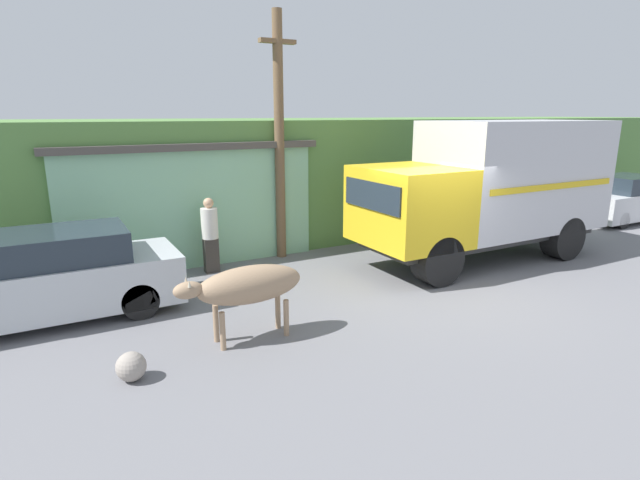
# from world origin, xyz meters

# --- Properties ---
(ground_plane) EXTENTS (60.00, 60.00, 0.00)m
(ground_plane) POSITION_xyz_m (0.00, 0.00, 0.00)
(ground_plane) COLOR slate
(hillside_embankment) EXTENTS (32.00, 5.90, 3.41)m
(hillside_embankment) POSITION_xyz_m (0.00, 6.93, 1.71)
(hillside_embankment) COLOR #568442
(hillside_embankment) RESTS_ON ground_plane
(building_backdrop) EXTENTS (6.23, 2.70, 2.92)m
(building_backdrop) POSITION_xyz_m (-4.17, 5.09, 1.47)
(building_backdrop) COLOR #8CC69E
(building_backdrop) RESTS_ON ground_plane
(cargo_truck) EXTENTS (6.64, 2.38, 3.41)m
(cargo_truck) POSITION_xyz_m (2.45, 1.12, 1.85)
(cargo_truck) COLOR #2D2D2D
(cargo_truck) RESTS_ON ground_plane
(brown_cow) EXTENTS (2.09, 0.61, 1.24)m
(brown_cow) POSITION_xyz_m (-4.52, -0.38, 0.92)
(brown_cow) COLOR #9E7F60
(brown_cow) RESTS_ON ground_plane
(parked_suv) EXTENTS (4.38, 1.74, 1.59)m
(parked_suv) POSITION_xyz_m (-7.26, 2.11, 0.77)
(parked_suv) COLOR silver
(parked_suv) RESTS_ON ground_plane
(hatchback_car) EXTENTS (3.62, 1.59, 1.55)m
(hatchback_car) POSITION_xyz_m (9.96, 2.16, 0.74)
(hatchback_car) COLOR silver
(hatchback_car) RESTS_ON ground_plane
(pedestrian_on_hill) EXTENTS (0.38, 0.38, 1.74)m
(pedestrian_on_hill) POSITION_xyz_m (-4.01, 3.39, 0.95)
(pedestrian_on_hill) COLOR #38332D
(pedestrian_on_hill) RESTS_ON ground_plane
(utility_pole) EXTENTS (0.90, 0.24, 5.92)m
(utility_pole) POSITION_xyz_m (-2.04, 3.81, 3.07)
(utility_pole) COLOR brown
(utility_pole) RESTS_ON ground_plane
(roadside_rock) EXTENTS (0.41, 0.41, 0.41)m
(roadside_rock) POSITION_xyz_m (-6.42, -0.83, 0.21)
(roadside_rock) COLOR gray
(roadside_rock) RESTS_ON ground_plane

